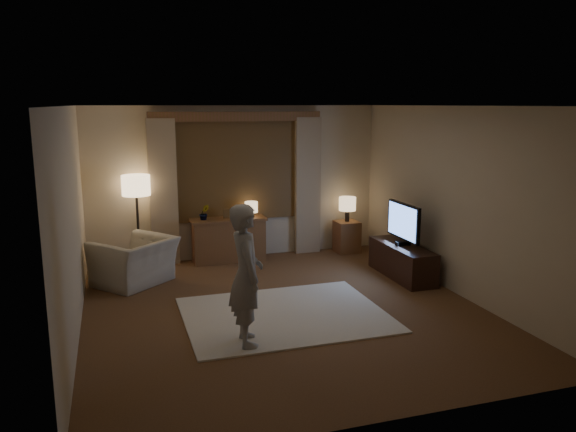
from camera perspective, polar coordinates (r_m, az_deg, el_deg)
name	(u,v)px	position (r m, az deg, el deg)	size (l,w,h in m)	color
room	(273,202)	(7.49, -1.51, 1.41)	(5.04, 5.54, 2.64)	brown
rug	(285,314)	(7.20, -0.34, -9.97)	(2.50, 2.00, 0.02)	beige
sideboard	(229,241)	(9.54, -6.04, -2.52)	(1.20, 0.40, 0.70)	brown
picture_frame	(228,215)	(9.45, -6.10, 0.13)	(0.16, 0.02, 0.20)	brown
plant	(204,213)	(9.37, -8.50, 0.29)	(0.17, 0.13, 0.30)	#999999
table_lamp_sideboard	(251,208)	(9.51, -3.75, 0.85)	(0.22, 0.22, 0.30)	black
floor_lamp	(136,190)	(9.19, -15.17, 2.52)	(0.44, 0.44, 1.52)	black
armchair	(135,262)	(8.60, -15.31, -4.49)	(1.05, 0.91, 0.68)	beige
side_table	(347,237)	(10.15, 5.99, -2.09)	(0.40, 0.40, 0.56)	brown
table_lamp_side	(347,204)	(10.03, 6.05, 1.17)	(0.30, 0.30, 0.44)	black
tv_stand	(402,261)	(8.83, 11.50, -4.49)	(0.45, 1.40, 0.50)	black
tv	(403,222)	(8.69, 11.65, -0.63)	(0.22, 0.90, 0.65)	black
person	(246,275)	(6.13, -4.28, -5.98)	(0.57, 0.37, 1.57)	#A8A49B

